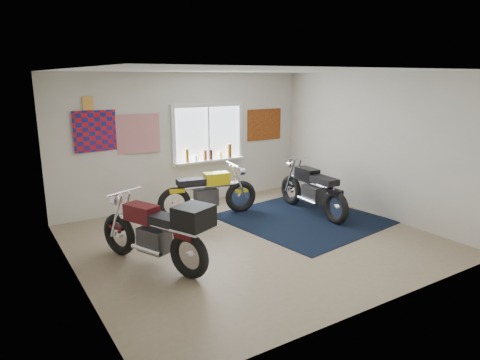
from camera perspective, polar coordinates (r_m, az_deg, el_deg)
ground at (r=7.10m, az=1.81°, el=-7.98°), size 5.50×5.50×0.00m
room_shell at (r=6.67m, az=1.91°, el=5.24°), size 5.50×5.50×5.50m
navy_rug at (r=8.17m, az=8.37°, el=-5.13°), size 2.83×2.92×0.01m
window_assembly at (r=9.06m, az=-4.25°, el=5.71°), size 1.66×0.17×1.26m
oil_bottles at (r=9.07m, az=-3.83°, el=3.52°), size 1.09×0.09×0.30m
flag_display at (r=8.16m, az=-19.66°, el=9.60°), size 1.60×0.10×1.17m
triumph_poster at (r=9.81m, az=3.26°, el=7.39°), size 0.90×0.03×0.70m
yellow_triumph at (r=8.17m, az=-4.29°, el=-1.86°), size 1.97×0.61×0.99m
black_chrome_bike at (r=8.40m, az=9.63°, el=-1.46°), size 0.62×2.02×1.03m
maroon_tourer at (r=6.02m, az=-10.66°, el=-6.82°), size 1.09×1.95×1.03m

